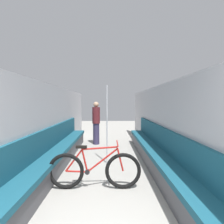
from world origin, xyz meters
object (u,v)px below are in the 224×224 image
(grab_pole_near, at_px, (107,126))
(bench_seat_row_left, at_px, (55,156))
(bicycle, at_px, (94,170))
(bench_seat_row_right, at_px, (157,156))
(passenger_standing, at_px, (96,122))

(grab_pole_near, bearing_deg, bench_seat_row_left, -160.23)
(bench_seat_row_left, height_order, bicycle, bench_seat_row_left)
(bicycle, bearing_deg, bench_seat_row_right, 14.44)
(bench_seat_row_left, relative_size, bench_seat_row_right, 1.00)
(bench_seat_row_left, relative_size, grab_pole_near, 2.88)
(bicycle, xyz_separation_m, passenger_standing, (-0.25, 3.58, 0.50))
(bicycle, relative_size, grab_pole_near, 0.84)
(bench_seat_row_right, relative_size, grab_pole_near, 2.88)
(bench_seat_row_left, height_order, bench_seat_row_right, same)
(bicycle, relative_size, passenger_standing, 1.05)
(grab_pole_near, xyz_separation_m, passenger_standing, (-0.46, 2.18, -0.15))
(bench_seat_row_right, bearing_deg, grab_pole_near, 159.83)
(bench_seat_row_right, distance_m, grab_pole_near, 1.48)
(bicycle, bearing_deg, bench_seat_row_left, 118.86)
(grab_pole_near, bearing_deg, bench_seat_row_right, -20.17)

